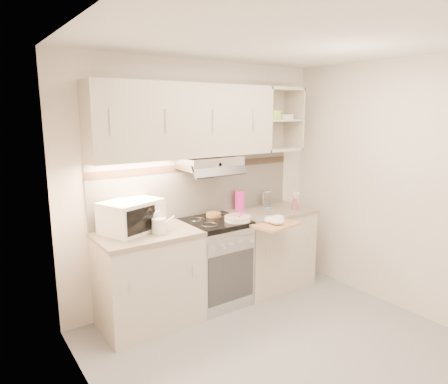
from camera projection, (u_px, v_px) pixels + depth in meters
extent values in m
plane|color=#969699|center=(287.00, 351.00, 3.36)|extent=(3.00, 3.00, 0.00)
cube|color=silver|center=(199.00, 182.00, 4.25)|extent=(3.00, 0.04, 2.50)
cube|color=silver|center=(103.00, 242.00, 2.28)|extent=(0.04, 2.80, 2.50)
cube|color=silver|center=(402.00, 187.00, 3.96)|extent=(0.04, 2.80, 2.50)
cube|color=white|center=(298.00, 39.00, 2.87)|extent=(3.00, 2.80, 0.04)
cube|color=silver|center=(200.00, 185.00, 4.24)|extent=(2.40, 0.02, 0.64)
cube|color=#3E2E22|center=(200.00, 166.00, 4.20)|extent=(2.40, 0.01, 0.08)
cube|color=beige|center=(185.00, 121.00, 3.84)|extent=(1.90, 0.34, 0.70)
cube|color=beige|center=(278.00, 119.00, 4.51)|extent=(0.50, 0.34, 0.70)
cylinder|color=#9FD050|center=(273.00, 115.00, 4.46)|extent=(0.19, 0.19, 0.10)
cylinder|color=white|center=(286.00, 117.00, 4.58)|extent=(0.18, 0.18, 0.06)
cube|color=#B7B7BC|center=(209.00, 163.00, 4.04)|extent=(0.60, 0.40, 0.12)
cube|color=beige|center=(149.00, 280.00, 3.74)|extent=(0.90, 0.60, 0.86)
cube|color=gray|center=(147.00, 234.00, 3.66)|extent=(0.92, 0.62, 0.04)
cube|color=beige|center=(269.00, 250.00, 4.59)|extent=(0.90, 0.60, 0.86)
cube|color=gray|center=(270.00, 212.00, 4.50)|extent=(0.92, 0.62, 0.04)
cube|color=#B7B7BC|center=(215.00, 264.00, 4.17)|extent=(0.60, 0.58, 0.85)
cube|color=black|center=(215.00, 222.00, 4.08)|extent=(0.60, 0.60, 0.05)
cube|color=white|center=(131.00, 216.00, 3.67)|extent=(0.61, 0.53, 0.29)
cube|color=black|center=(139.00, 220.00, 3.52)|extent=(0.32, 0.13, 0.22)
cylinder|color=white|center=(159.00, 226.00, 3.62)|extent=(0.13, 0.13, 0.14)
cone|color=white|center=(167.00, 222.00, 3.69)|extent=(0.18, 0.07, 0.11)
torus|color=white|center=(159.00, 216.00, 3.61)|extent=(0.11, 0.03, 0.11)
cylinder|color=white|center=(237.00, 220.00, 4.04)|extent=(0.26, 0.26, 0.02)
cylinder|color=white|center=(237.00, 218.00, 4.04)|extent=(0.26, 0.26, 0.02)
cylinder|color=white|center=(238.00, 217.00, 4.03)|extent=(0.26, 0.26, 0.02)
cube|color=silver|center=(238.00, 216.00, 4.03)|extent=(0.17, 0.04, 0.01)
cylinder|color=#A16041|center=(214.00, 214.00, 4.21)|extent=(0.16, 0.16, 0.04)
cylinder|color=#FF27AE|center=(240.00, 201.00, 4.48)|extent=(0.11, 0.11, 0.21)
cube|color=#FF27AE|center=(243.00, 198.00, 4.50)|extent=(0.02, 0.03, 0.09)
cylinder|color=white|center=(266.00, 199.00, 4.63)|extent=(0.10, 0.10, 0.18)
cylinder|color=#B7B7BC|center=(267.00, 191.00, 4.61)|extent=(0.10, 0.10, 0.02)
cylinder|color=white|center=(268.00, 212.00, 4.28)|extent=(0.05, 0.05, 0.06)
cylinder|color=#287ECC|center=(268.00, 208.00, 4.27)|extent=(0.05, 0.05, 0.02)
cone|color=pink|center=(295.00, 204.00, 4.48)|extent=(0.08, 0.08, 0.14)
cube|color=tan|center=(272.00, 224.00, 4.04)|extent=(0.51, 0.47, 0.03)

